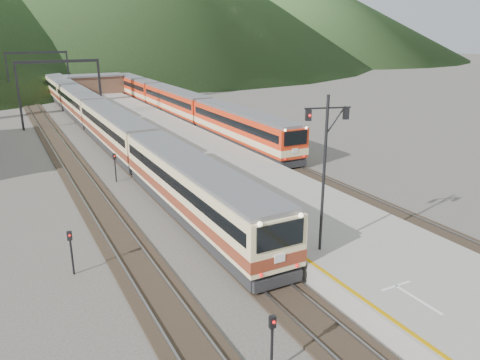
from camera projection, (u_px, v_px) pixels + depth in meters
track_main at (118, 150)px, 46.08m from camera, size 2.60×200.00×0.23m
track_far at (65, 156)px, 43.86m from camera, size 2.60×200.00×0.23m
track_second at (223, 138)px, 51.19m from camera, size 2.60×200.00×0.23m
platform at (179, 144)px, 46.75m from camera, size 8.00×100.00×1.00m
gantry_near at (60, 80)px, 55.74m from camera, size 9.55×0.25×8.00m
gantry_far at (38, 66)px, 76.78m from camera, size 9.55×0.25×8.00m
station_shed at (95, 84)px, 79.78m from camera, size 9.40×4.40×3.10m
hill_c at (252, 0)px, 230.36m from camera, size 160.00×160.00×50.00m
main_train at (95, 114)px, 54.31m from camera, size 2.92×80.00×3.56m
second_train at (176, 103)px, 62.78m from camera, size 2.75×56.56×3.36m
signal_mast at (325, 159)px, 21.78m from camera, size 2.13×0.76×7.62m
short_signal_a at (272, 337)px, 15.84m from camera, size 0.23×0.17×2.27m
short_signal_b at (115, 164)px, 36.23m from camera, size 0.27×0.24×2.27m
short_signal_c at (71, 247)px, 22.39m from camera, size 0.26×0.22×2.27m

